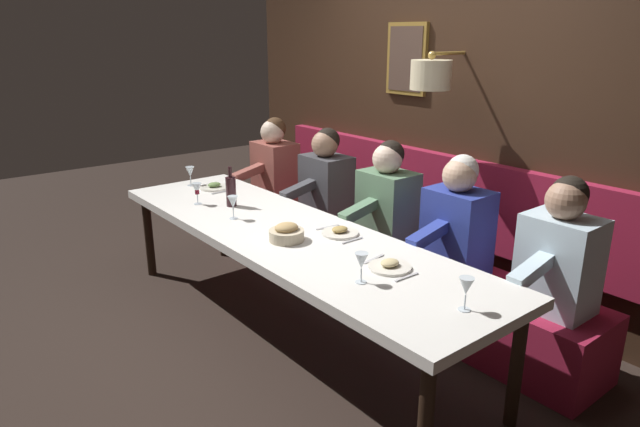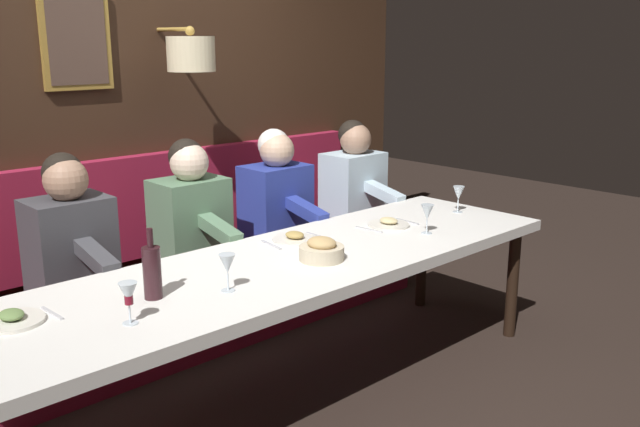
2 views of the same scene
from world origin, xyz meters
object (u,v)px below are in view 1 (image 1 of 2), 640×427
Objects in this scene: diner_farthest at (274,163)px; bread_bowl at (286,233)px; wine_glass_1 at (190,172)px; wine_glass_2 at (233,203)px; diner_far at (326,179)px; wine_bottle at (231,191)px; wine_glass_4 at (361,262)px; wine_glass_0 at (197,189)px; diner_near at (457,219)px; dining_table at (287,239)px; wine_glass_3 at (466,287)px; diner_middle at (387,198)px; diner_nearest at (560,250)px.

bread_bowl is at bearing -121.99° from diner_farthest.
wine_glass_2 is (-0.17, -1.00, 0.00)m from wine_glass_1.
diner_far and diner_farthest have the same top height.
diner_far is 3.60× the size of bread_bowl.
wine_glass_1 is 0.73m from wine_bottle.
diner_far is 4.82× the size of wine_glass_4.
diner_far is at bearing -12.69° from wine_glass_0.
bread_bowl is (-0.14, -1.59, -0.07)m from wine_glass_1.
wine_glass_2 is (-1.03, -0.24, 0.04)m from diner_far.
bread_bowl is at bearing -86.29° from wine_glass_0.
diner_near is 1.65m from wine_bottle.
diner_farthest is at bearing 39.50° from wine_bottle.
diner_farthest reaches higher than dining_table.
wine_glass_2 is 1.00× the size of wine_glass_4.
diner_near is at bearing 11.22° from wine_glass_4.
bread_bowl is at bearing 95.05° from wine_glass_3.
diner_far is at bearing 39.72° from bread_bowl.
diner_farthest is 4.82× the size of wine_glass_0.
wine_glass_4 is at bearing -94.76° from wine_glass_1.
dining_table is at bearing -121.55° from diner_farthest.
diner_middle is at bearing -40.63° from wine_bottle.
wine_glass_0 is (-1.06, 0.24, 0.04)m from diner_far.
wine_glass_1 is at bearing 87.92° from wine_bottle.
wine_glass_3 reaches higher than bread_bowl.
wine_glass_0 is 1.81m from wine_glass_4.
wine_glass_4 is (-0.02, -1.33, 0.00)m from wine_glass_2.
diner_nearest is 2.64× the size of wine_bottle.
wine_glass_1 is 1.00× the size of wine_glass_3.
diner_near is at bearing -47.57° from wine_glass_2.
diner_far is at bearing 90.00° from diner_near.
diner_farthest is at bearing 90.00° from diner_far.
diner_near is 1.00× the size of diner_far.
diner_far is (0.00, 1.36, 0.00)m from diner_near.
diner_far is 2.64× the size of wine_bottle.
diner_far is 1.00× the size of diner_farthest.
diner_nearest is 1.35m from diner_middle.
wine_glass_2 is 1.33m from wine_glass_4.
diner_farthest reaches higher than wine_glass_4.
diner_middle is 1.00× the size of diner_farthest.
diner_far is at bearing -2.41° from wine_bottle.
dining_table is at bearing -79.08° from wine_glass_0.
wine_glass_1 is 1.00× the size of wine_glass_2.
wine_glass_3 is at bearing -84.95° from bread_bowl.
diner_near and diner_farthest have the same top height.
wine_bottle is at bearing 177.59° from diner_far.
bread_bowl is at bearing -94.91° from wine_glass_1.
diner_farthest is at bearing 90.00° from diner_nearest.
wine_glass_2 is at bearing -86.12° from wine_glass_0.
bread_bowl is (0.04, -0.58, -0.07)m from wine_glass_2.
dining_table is at bearing 142.16° from diner_near.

